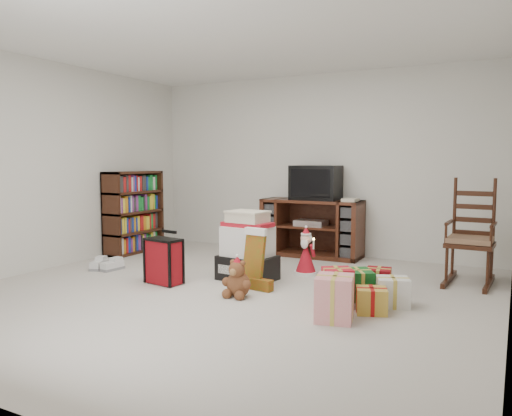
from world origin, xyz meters
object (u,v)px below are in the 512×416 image
Objects in this scene: mrs_claus_figurine at (243,250)px; gift_pile at (248,250)px; bookshelf at (134,213)px; sneaker_pair at (106,265)px; gift_cluster at (362,290)px; santa_figurine at (306,256)px; tv_stand at (312,228)px; crt_television at (316,183)px; teddy_bear at (238,281)px; rocking_chair at (470,246)px; red_suitcase at (164,261)px.

gift_pile is at bearing -56.97° from mrs_claus_figurine.
sneaker_pair is (0.48, -1.06, -0.50)m from bookshelf.
sneaker_pair is at bearing -146.42° from mrs_claus_figurine.
sneaker_pair is 0.31× the size of gift_cluster.
bookshelf is 2.09× the size of santa_figurine.
sneaker_pair is (-1.87, -1.96, -0.34)m from tv_stand.
tv_stand is at bearing -170.03° from crt_television.
teddy_bear is 0.65× the size of mrs_claus_figurine.
rocking_chair reaches higher than gift_pile.
crt_television is (0.05, 0.01, 0.62)m from tv_stand.
gift_pile is 0.69m from mrs_claus_figurine.
crt_television reaches higher than tv_stand.
rocking_chair is 2.39m from gift_pile.
gift_pile reaches higher than mrs_claus_figurine.
red_suitcase is at bearing 176.06° from teddy_bear.
red_suitcase is 1.61× the size of teddy_bear.
santa_figurine is at bearing 55.71° from gift_pile.
sneaker_pair is at bearing -65.52° from bookshelf.
tv_stand is 1.84× the size of gift_pile.
teddy_bear reaches higher than sneaker_pair.
red_suitcase reaches higher than teddy_bear.
red_suitcase is at bearing -133.11° from gift_pile.
red_suitcase is at bearing -135.88° from santa_figurine.
tv_stand is at bearing 93.39° from teddy_bear.
red_suitcase reaches higher than santa_figurine.
mrs_claus_figurine is 1.48× the size of sneaker_pair.
bookshelf is 2.04m from red_suitcase.
red_suitcase is at bearing -174.69° from gift_cluster.
gift_pile is at bearing 48.23° from red_suitcase.
bookshelf is 2.03× the size of red_suitcase.
crt_television is (-2.00, 0.63, 0.61)m from rocking_chair.
red_suitcase is 0.95m from teddy_bear.
sneaker_pair is at bearing -158.29° from rocking_chair.
teddy_bear is at bearing -63.00° from mrs_claus_figurine.
crt_television reaches higher than sneaker_pair.
red_suitcase is 1.20m from mrs_claus_figurine.
crt_television is (-0.08, 2.27, 0.85)m from teddy_bear.
mrs_claus_figurine is (-0.49, -1.04, -0.18)m from tv_stand.
gift_pile is 0.72m from teddy_bear.
tv_stand reaches higher than sneaker_pair.
gift_pile is at bearing -17.59° from bookshelf.
bookshelf is 1.27m from sneaker_pair.
tv_stand is 2.53m from bookshelf.
teddy_bear is at bearing 4.06° from red_suitcase.
tv_stand is 0.62m from crt_television.
santa_figurine is (0.22, 1.19, 0.06)m from teddy_bear.
gift_pile is at bearing 111.14° from teddy_bear.
crt_television reaches higher than mrs_claus_figurine.
crt_television is at bearing 121.44° from gift_cluster.
bookshelf is at bearing -173.53° from rocking_chair.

